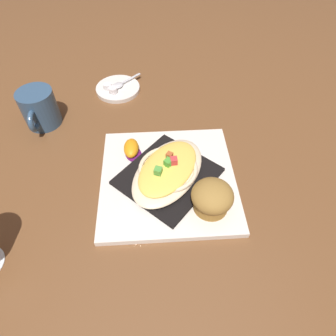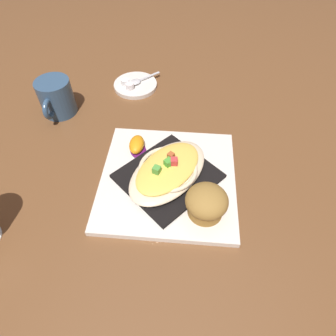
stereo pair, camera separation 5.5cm
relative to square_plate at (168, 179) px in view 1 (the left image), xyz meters
The scene contains 11 objects.
ground_plane 0.01m from the square_plate, ahead, with size 2.60×2.60×0.00m, color brown.
square_plate is the anchor object (origin of this frame).
folded_napkin 0.01m from the square_plate, ahead, with size 0.18×0.17×0.01m, color black.
gratin_dish 0.03m from the square_plate, ahead, with size 0.18×0.23×0.05m.
muffin 0.12m from the square_plate, 147.09° to the left, with size 0.08×0.08×0.06m.
orange_garnish 0.11m from the square_plate, 32.55° to the right, with size 0.06×0.07×0.02m.
coffee_mug 0.37m from the square_plate, 22.29° to the right, with size 0.09×0.12×0.09m.
creamer_saucer 0.35m from the square_plate, 57.80° to the right, with size 0.12×0.12×0.01m, color silver.
spoon 0.36m from the square_plate, 58.68° to the right, with size 0.07×0.09×0.01m.
creamer_cup_0 0.36m from the square_plate, 53.37° to the right, with size 0.02×0.02×0.02m, color white.
creamer_cup_1 0.34m from the square_plate, 54.59° to the right, with size 0.02×0.02×0.02m, color silver.
Camera 1 is at (-0.06, 0.37, 0.49)m, focal length 31.08 mm.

